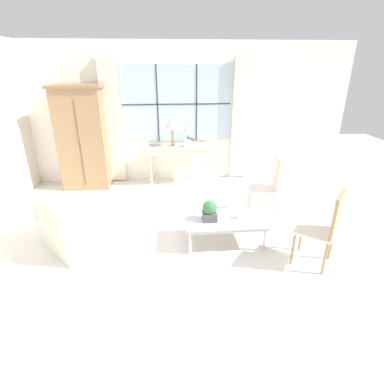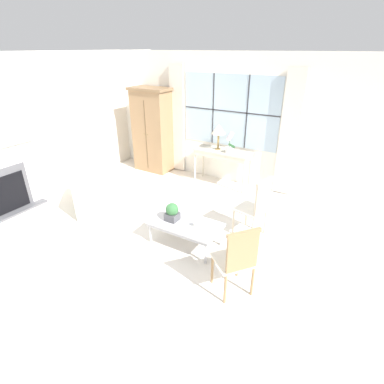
# 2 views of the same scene
# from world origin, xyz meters

# --- Properties ---
(ground_plane) EXTENTS (14.00, 14.00, 0.00)m
(ground_plane) POSITION_xyz_m (0.00, 0.00, 0.00)
(ground_plane) COLOR silver
(wall_back_windowed) EXTENTS (7.20, 0.14, 2.80)m
(wall_back_windowed) POSITION_xyz_m (0.00, 3.02, 1.40)
(wall_back_windowed) COLOR white
(wall_back_windowed) RESTS_ON ground_plane
(armoire) EXTENTS (0.97, 0.60, 2.02)m
(armoire) POSITION_xyz_m (-1.89, 2.68, 1.02)
(armoire) COLOR #93704C
(armoire) RESTS_ON ground_plane
(console_table) EXTENTS (1.27, 0.47, 0.81)m
(console_table) POSITION_xyz_m (0.02, 2.70, 0.72)
(console_table) COLOR beige
(console_table) RESTS_ON ground_plane
(table_lamp) EXTENTS (0.32, 0.32, 0.56)m
(table_lamp) POSITION_xyz_m (-0.12, 2.72, 1.26)
(table_lamp) COLOR #9E7F47
(table_lamp) RESTS_ON console_table
(potted_orchid) EXTENTS (0.22, 0.17, 0.46)m
(potted_orchid) POSITION_xyz_m (0.20, 2.65, 0.99)
(potted_orchid) COLOR white
(potted_orchid) RESTS_ON console_table
(armchair_upholstered) EXTENTS (1.31, 1.31, 0.74)m
(armchair_upholstered) POSITION_xyz_m (-1.48, 0.47, 0.25)
(armchair_upholstered) COLOR beige
(armchair_upholstered) RESTS_ON ground_plane
(side_chair_wooden) EXTENTS (0.53, 0.53, 1.05)m
(side_chair_wooden) POSITION_xyz_m (1.40, 1.08, 0.59)
(side_chair_wooden) COLOR white
(side_chair_wooden) RESTS_ON ground_plane
(accent_chair_wooden) EXTENTS (0.62, 0.62, 1.01)m
(accent_chair_wooden) POSITION_xyz_m (1.66, -0.30, 0.57)
(accent_chair_wooden) COLOR beige
(accent_chair_wooden) RESTS_ON ground_plane
(coffee_table) EXTENTS (1.11, 0.61, 0.39)m
(coffee_table) POSITION_xyz_m (0.54, 0.30, 0.35)
(coffee_table) COLOR #BCBCC1
(coffee_table) RESTS_ON ground_plane
(potted_plant_small) EXTENTS (0.20, 0.20, 0.29)m
(potted_plant_small) POSITION_xyz_m (0.32, 0.27, 0.54)
(potted_plant_small) COLOR #4C4C51
(potted_plant_small) RESTS_ON coffee_table
(pillar_candle) EXTENTS (0.12, 0.12, 0.11)m
(pillar_candle) POSITION_xyz_m (0.75, 0.29, 0.44)
(pillar_candle) COLOR silver
(pillar_candle) RESTS_ON coffee_table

